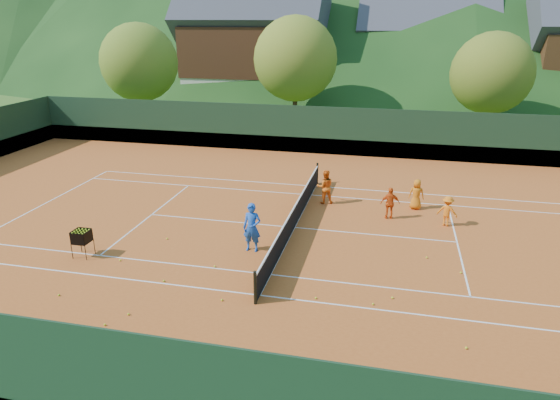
% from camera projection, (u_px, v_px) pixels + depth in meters
% --- Properties ---
extents(ground, '(400.00, 400.00, 0.00)m').
position_uv_depth(ground, '(294.00, 228.00, 20.57)').
color(ground, '#315219').
rests_on(ground, ground).
extents(clay_court, '(40.00, 24.00, 0.02)m').
position_uv_depth(clay_court, '(294.00, 228.00, 20.57)').
color(clay_court, '#AF4F1C').
rests_on(clay_court, ground).
extents(coach, '(0.68, 0.45, 1.84)m').
position_uv_depth(coach, '(252.00, 228.00, 18.24)').
color(coach, blue).
rests_on(coach, clay_court).
extents(student_a, '(0.92, 0.80, 1.59)m').
position_uv_depth(student_a, '(325.00, 187.00, 23.02)').
color(student_a, orange).
rests_on(student_a, clay_court).
extents(student_b, '(0.86, 0.47, 1.39)m').
position_uv_depth(student_b, '(390.00, 203.00, 21.26)').
color(student_b, '#E55514').
rests_on(student_b, clay_court).
extents(student_c, '(0.70, 0.48, 1.38)m').
position_uv_depth(student_c, '(416.00, 194.00, 22.35)').
color(student_c, orange).
rests_on(student_c, clay_court).
extents(student_d, '(0.92, 0.68, 1.28)m').
position_uv_depth(student_d, '(447.00, 211.00, 20.55)').
color(student_d, orange).
rests_on(student_d, clay_court).
extents(tennis_ball_0, '(0.07, 0.07, 0.07)m').
position_uv_depth(tennis_ball_0, '(278.00, 377.00, 11.98)').
color(tennis_ball_0, '#CAE426').
rests_on(tennis_ball_0, clay_court).
extents(tennis_ball_1, '(0.07, 0.07, 0.07)m').
position_uv_depth(tennis_ball_1, '(373.00, 304.00, 15.01)').
color(tennis_ball_1, '#CAE426').
rests_on(tennis_ball_1, clay_court).
extents(tennis_ball_2, '(0.07, 0.07, 0.07)m').
position_uv_depth(tennis_ball_2, '(125.00, 338.00, 13.40)').
color(tennis_ball_2, '#CAE426').
rests_on(tennis_ball_2, clay_court).
extents(tennis_ball_3, '(0.07, 0.07, 0.07)m').
position_uv_depth(tennis_ball_3, '(316.00, 298.00, 15.34)').
color(tennis_ball_3, '#CAE426').
rests_on(tennis_ball_3, clay_court).
extents(tennis_ball_4, '(0.07, 0.07, 0.07)m').
position_uv_depth(tennis_ball_4, '(215.00, 266.00, 17.28)').
color(tennis_ball_4, '#CAE426').
rests_on(tennis_ball_4, clay_court).
extents(tennis_ball_5, '(0.07, 0.07, 0.07)m').
position_uv_depth(tennis_ball_5, '(129.00, 314.00, 14.50)').
color(tennis_ball_5, '#CAE426').
rests_on(tennis_ball_5, clay_court).
extents(tennis_ball_6, '(0.07, 0.07, 0.07)m').
position_uv_depth(tennis_ball_6, '(461.00, 273.00, 16.86)').
color(tennis_ball_6, '#CAE426').
rests_on(tennis_ball_6, clay_court).
extents(tennis_ball_8, '(0.07, 0.07, 0.07)m').
position_uv_depth(tennis_ball_8, '(392.00, 298.00, 15.35)').
color(tennis_ball_8, '#CAE426').
rests_on(tennis_ball_8, clay_court).
extents(tennis_ball_10, '(0.07, 0.07, 0.07)m').
position_uv_depth(tennis_ball_10, '(167.00, 239.00, 19.45)').
color(tennis_ball_10, '#CAE426').
rests_on(tennis_ball_10, clay_court).
extents(tennis_ball_11, '(0.07, 0.07, 0.07)m').
position_uv_depth(tennis_ball_11, '(466.00, 348.00, 13.02)').
color(tennis_ball_11, '#CAE426').
rests_on(tennis_ball_11, clay_court).
extents(tennis_ball_12, '(0.07, 0.07, 0.07)m').
position_uv_depth(tennis_ball_12, '(224.00, 379.00, 11.91)').
color(tennis_ball_12, '#CAE426').
rests_on(tennis_ball_12, clay_court).
extents(tennis_ball_13, '(0.07, 0.07, 0.07)m').
position_uv_depth(tennis_ball_13, '(59.00, 295.00, 15.50)').
color(tennis_ball_13, '#CAE426').
rests_on(tennis_ball_13, clay_court).
extents(tennis_ball_14, '(0.07, 0.07, 0.07)m').
position_uv_depth(tennis_ball_14, '(427.00, 257.00, 17.92)').
color(tennis_ball_14, '#CAE426').
rests_on(tennis_ball_14, clay_court).
extents(tennis_ball_15, '(0.07, 0.07, 0.07)m').
position_uv_depth(tennis_ball_15, '(0.00, 324.00, 14.02)').
color(tennis_ball_15, '#CAE426').
rests_on(tennis_ball_15, clay_court).
extents(tennis_ball_16, '(0.07, 0.07, 0.07)m').
position_uv_depth(tennis_ball_16, '(164.00, 281.00, 16.33)').
color(tennis_ball_16, '#CAE426').
rests_on(tennis_ball_16, clay_court).
extents(tennis_ball_17, '(0.07, 0.07, 0.07)m').
position_uv_depth(tennis_ball_17, '(105.00, 325.00, 14.00)').
color(tennis_ball_17, '#CAE426').
rests_on(tennis_ball_17, clay_court).
extents(tennis_ball_18, '(0.07, 0.07, 0.07)m').
position_uv_depth(tennis_ball_18, '(222.00, 300.00, 15.22)').
color(tennis_ball_18, '#CAE426').
rests_on(tennis_ball_18, clay_court).
extents(tennis_ball_19, '(0.07, 0.07, 0.07)m').
position_uv_depth(tennis_ball_19, '(120.00, 260.00, 17.72)').
color(tennis_ball_19, '#CAE426').
rests_on(tennis_ball_19, clay_court).
extents(court_lines, '(23.83, 11.03, 0.00)m').
position_uv_depth(court_lines, '(294.00, 227.00, 20.56)').
color(court_lines, white).
rests_on(court_lines, clay_court).
extents(tennis_net, '(0.10, 12.07, 1.10)m').
position_uv_depth(tennis_net, '(295.00, 216.00, 20.39)').
color(tennis_net, black).
rests_on(tennis_net, clay_court).
extents(perimeter_fence, '(40.40, 24.24, 3.00)m').
position_uv_depth(perimeter_fence, '(295.00, 199.00, 20.14)').
color(perimeter_fence, black).
rests_on(perimeter_fence, clay_court).
extents(ball_hopper, '(0.57, 0.57, 1.00)m').
position_uv_depth(ball_hopper, '(82.00, 237.00, 17.86)').
color(ball_hopper, black).
rests_on(ball_hopper, clay_court).
extents(chalet_left, '(13.80, 9.93, 12.92)m').
position_uv_depth(chalet_left, '(255.00, 45.00, 48.18)').
color(chalet_left, beige).
rests_on(chalet_left, ground).
extents(chalet_mid, '(12.65, 8.82, 11.45)m').
position_uv_depth(chalet_mid, '(424.00, 52.00, 48.70)').
color(chalet_mid, beige).
rests_on(chalet_mid, ground).
extents(tree_a, '(6.00, 6.00, 7.88)m').
position_uv_depth(tree_a, '(139.00, 63.00, 38.72)').
color(tree_a, '#402819').
rests_on(tree_a, ground).
extents(tree_b, '(6.40, 6.40, 8.40)m').
position_uv_depth(tree_b, '(295.00, 59.00, 37.92)').
color(tree_b, '#432A1A').
rests_on(tree_b, ground).
extents(tree_c, '(5.60, 5.60, 7.35)m').
position_uv_depth(tree_c, '(492.00, 73.00, 34.29)').
color(tree_c, '#42281A').
rests_on(tree_c, ground).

